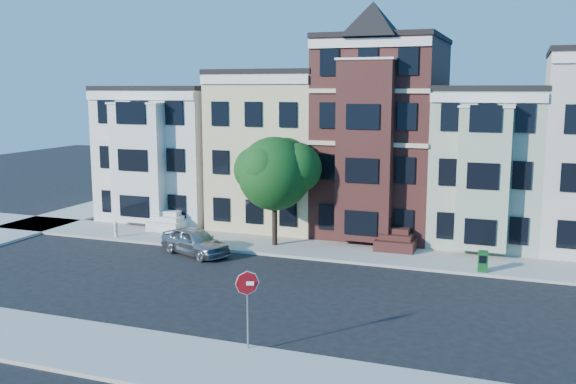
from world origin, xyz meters
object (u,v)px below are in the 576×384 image
at_px(street_tree, 274,179).
at_px(newspaper_box, 483,261).
at_px(stop_sign, 248,305).
at_px(fire_hydrant, 116,231).
at_px(parked_car, 195,241).

distance_m(street_tree, newspaper_box, 12.28).
bearing_deg(stop_sign, newspaper_box, 43.71).
bearing_deg(stop_sign, street_tree, 90.73).
xyz_separation_m(newspaper_box, fire_hydrant, (-21.55, 0.04, -0.15)).
relative_size(newspaper_box, stop_sign, 0.33).
relative_size(parked_car, fire_hydrant, 5.89).
xyz_separation_m(parked_car, fire_hydrant, (-6.31, 1.58, -0.23)).
height_order(newspaper_box, fire_hydrant, newspaper_box).
distance_m(newspaper_box, fire_hydrant, 21.55).
xyz_separation_m(newspaper_box, stop_sign, (-7.09, -12.73, 1.05)).
distance_m(street_tree, parked_car, 5.73).
bearing_deg(parked_car, fire_hydrant, 98.75).
distance_m(street_tree, stop_sign, 15.20).
xyz_separation_m(fire_hydrant, stop_sign, (14.46, -12.77, 1.20)).
relative_size(street_tree, parked_car, 1.74).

